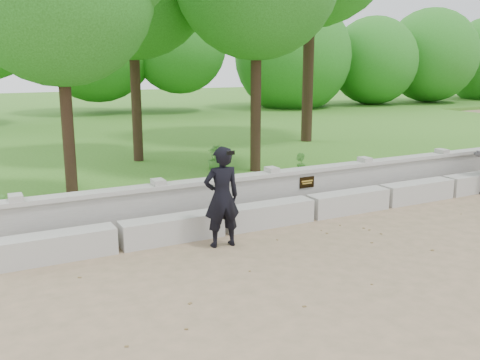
# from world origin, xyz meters

# --- Properties ---
(ground) EXTENTS (80.00, 80.00, 0.00)m
(ground) POSITION_xyz_m (0.00, 0.00, 0.00)
(ground) COLOR #9C7E5F
(ground) RESTS_ON ground
(lawn) EXTENTS (40.00, 22.00, 0.25)m
(lawn) POSITION_xyz_m (0.00, 14.00, 0.12)
(lawn) COLOR #36681A
(lawn) RESTS_ON ground
(concrete_bench) EXTENTS (11.90, 0.45, 0.45)m
(concrete_bench) POSITION_xyz_m (0.00, 1.90, 0.22)
(concrete_bench) COLOR #B8B5AD
(concrete_bench) RESTS_ON ground
(parapet_wall) EXTENTS (12.50, 0.35, 0.90)m
(parapet_wall) POSITION_xyz_m (0.00, 2.60, 0.46)
(parapet_wall) COLOR #ADAAA3
(parapet_wall) RESTS_ON ground
(man_main) EXTENTS (0.68, 0.61, 1.77)m
(man_main) POSITION_xyz_m (-2.32, 1.25, 0.89)
(man_main) COLOR black
(man_main) RESTS_ON ground
(shrub_b) EXTENTS (0.26, 0.31, 0.52)m
(shrub_b) POSITION_xyz_m (1.76, 4.88, 0.51)
(shrub_b) COLOR #3A7427
(shrub_b) RESTS_ON lawn
(shrub_d) EXTENTS (0.46, 0.48, 0.68)m
(shrub_d) POSITION_xyz_m (-0.15, 6.21, 0.59)
(shrub_d) COLOR #3A7427
(shrub_d) RESTS_ON lawn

